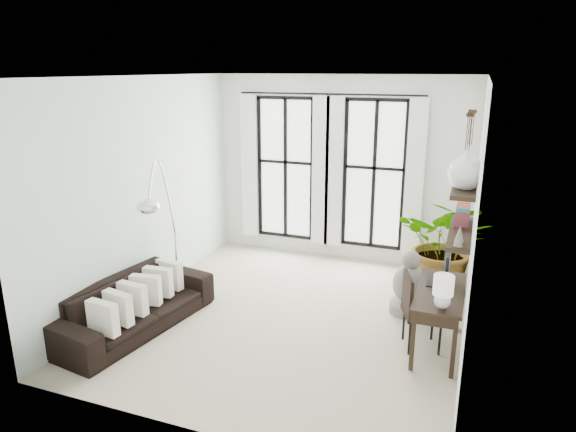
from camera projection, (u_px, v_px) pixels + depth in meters
The scene contains 16 objects.
floor at pixel (291, 316), 7.08m from camera, with size 5.00×5.00×0.00m, color #B6AE90.
ceiling at pixel (291, 76), 6.19m from camera, with size 5.00×5.00×0.00m, color white.
wall_left at pixel (144, 190), 7.39m from camera, with size 5.00×5.00×0.00m, color silver.
wall_right at pixel (475, 222), 5.88m from camera, with size 5.00×5.00×0.00m, color white.
wall_back at pixel (340, 170), 8.89m from camera, with size 4.50×4.50×0.00m, color white.
windows at pixel (328, 172), 8.90m from camera, with size 3.26×0.13×2.65m.
wall_shelves at pixel (462, 213), 5.78m from camera, with size 0.25×1.30×0.60m.
sofa at pixel (134, 305), 6.67m from camera, with size 2.25×0.88×0.66m, color black.
throw_pillows at pixel (139, 294), 6.59m from camera, with size 0.40×1.52×0.40m.
plant at pixel (446, 245), 7.70m from camera, with size 1.33×1.16×1.48m, color #2D7228.
desk at pixel (439, 296), 6.03m from camera, with size 0.55×1.30×1.16m.
desk_chair at pixel (416, 307), 6.16m from camera, with size 0.57×0.57×0.94m.
arc_lamp at pixel (161, 194), 6.82m from camera, with size 0.71×1.46×2.17m.
buddha at pixel (409, 287), 7.09m from camera, with size 0.51×0.51×0.91m.
vase_a at pixel (466, 170), 5.37m from camera, with size 0.37×0.37×0.38m, color white.
vase_b at pixel (467, 164), 5.73m from camera, with size 0.37×0.37×0.38m, color white.
Camera 1 is at (2.20, -6.03, 3.30)m, focal length 32.00 mm.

